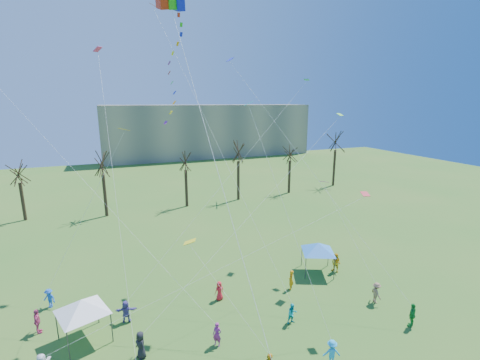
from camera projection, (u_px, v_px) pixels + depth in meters
name	position (u px, v px, depth m)	size (l,w,h in m)	color
distant_building	(209.00, 131.00, 99.34)	(60.00, 14.00, 15.00)	gray
bare_tree_row	(178.00, 160.00, 51.11)	(70.23, 8.29, 10.87)	black
big_box_kite	(178.00, 71.00, 21.68)	(1.99, 7.76, 23.78)	red
canopy_tent_white	(82.00, 306.00, 22.19)	(3.92, 3.92, 3.12)	#3F3F44
canopy_tent_blue	(318.00, 247.00, 31.37)	(3.64, 3.64, 3.00)	#3F3F44
festival_crowd	(214.00, 321.00, 23.44)	(26.23, 14.23, 1.86)	red
small_kites_aloft	(209.00, 138.00, 25.95)	(30.02, 18.66, 33.38)	orange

